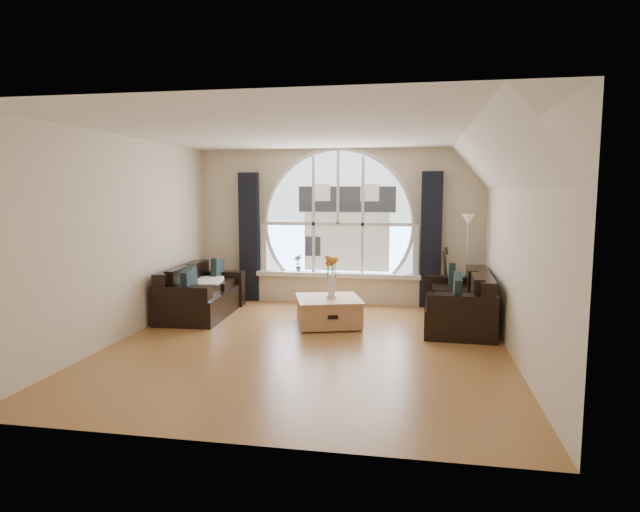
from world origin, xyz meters
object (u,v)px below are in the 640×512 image
(vase_flowers, at_px, (331,271))
(potted_plant, at_px, (298,263))
(coffee_chest, at_px, (329,310))
(guitar, at_px, (445,278))
(sofa_left, at_px, (202,290))
(sofa_right, at_px, (458,300))
(floor_lamp, at_px, (467,264))

(vase_flowers, relative_size, potted_plant, 2.34)
(coffee_chest, relative_size, guitar, 0.86)
(potted_plant, bearing_deg, guitar, -4.72)
(sofa_left, distance_m, sofa_right, 3.96)
(vase_flowers, relative_size, floor_lamp, 0.44)
(sofa_left, distance_m, floor_lamp, 4.30)
(sofa_right, bearing_deg, guitar, 98.91)
(coffee_chest, bearing_deg, sofa_right, -9.60)
(vase_flowers, bearing_deg, sofa_right, 5.85)
(floor_lamp, relative_size, guitar, 1.51)
(sofa_left, height_order, coffee_chest, sofa_left)
(coffee_chest, height_order, floor_lamp, floor_lamp)
(floor_lamp, xyz_separation_m, potted_plant, (-2.88, 0.32, -0.10))
(sofa_left, xyz_separation_m, floor_lamp, (4.17, 0.97, 0.40))
(vase_flowers, xyz_separation_m, potted_plant, (-0.84, 1.52, -0.10))
(sofa_left, distance_m, coffee_chest, 2.12)
(sofa_right, relative_size, coffee_chest, 1.97)
(floor_lamp, bearing_deg, potted_plant, 173.63)
(floor_lamp, distance_m, guitar, 0.45)
(sofa_right, height_order, potted_plant, potted_plant)
(sofa_right, xyz_separation_m, coffee_chest, (-1.86, -0.24, -0.18))
(sofa_right, xyz_separation_m, guitar, (-0.13, 1.12, 0.13))
(sofa_left, xyz_separation_m, sofa_right, (3.96, -0.04, 0.00))
(floor_lamp, height_order, guitar, floor_lamp)
(guitar, bearing_deg, potted_plant, 150.31)
(coffee_chest, distance_m, vase_flowers, 0.58)
(coffee_chest, bearing_deg, guitar, 21.11)
(sofa_right, relative_size, potted_plant, 6.03)
(sofa_right, bearing_deg, coffee_chest, -170.22)
(sofa_right, distance_m, potted_plant, 3.00)
(sofa_right, bearing_deg, sofa_left, -178.11)
(potted_plant, bearing_deg, sofa_left, -134.85)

